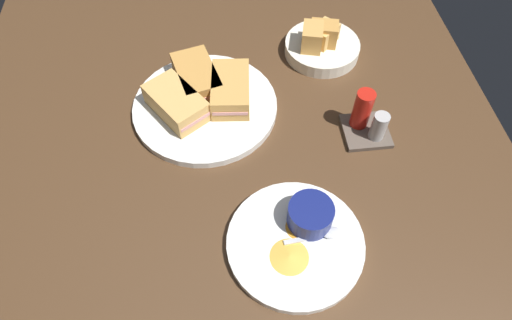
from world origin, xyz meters
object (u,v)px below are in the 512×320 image
object	(u,v)px
sandwich_half_extra	(176,103)
plate_sandwich_main	(205,107)
ramekin_light_gravy	(310,215)
spoon_by_gravy_ramekin	(324,234)
sandwich_half_near	(231,89)
condiment_caddy	(367,120)
ramekin_dark_sauce	(171,102)
spoon_by_dark_ramekin	(196,100)
plate_chips_companion	(295,243)
bread_basket_rear	(321,44)
sandwich_half_far	(197,77)

from	to	relation	value
sandwich_half_extra	plate_sandwich_main	bearing A→B (deg)	102.62
ramekin_light_gravy	spoon_by_gravy_ramekin	xyz separation A→B (cm)	(2.94, 1.99, -1.95)
sandwich_half_near	condiment_caddy	bearing A→B (deg)	67.60
ramekin_dark_sauce	ramekin_light_gravy	xyz separation A→B (cm)	(28.32, 23.24, 0.23)
spoon_by_dark_ramekin	condiment_caddy	world-z (taller)	condiment_caddy
ramekin_light_gravy	plate_chips_companion	bearing A→B (deg)	-39.81
sandwich_half_near	plate_chips_companion	bearing A→B (deg)	13.63
plate_chips_companion	ramekin_light_gravy	distance (cm)	5.48
spoon_by_gravy_ramekin	bread_basket_rear	xyz separation A→B (cm)	(-45.99, 8.67, 0.72)
spoon_by_dark_ramekin	spoon_by_gravy_ramekin	world-z (taller)	same
sandwich_half_extra	spoon_by_dark_ramekin	distance (cm)	4.96
ramekin_dark_sauce	condiment_caddy	bearing A→B (deg)	76.71
spoon_by_gravy_ramekin	sandwich_half_extra	bearing A→B (deg)	-141.68
spoon_by_dark_ramekin	condiment_caddy	bearing A→B (deg)	72.29
ramekin_dark_sauce	spoon_by_dark_ramekin	size ratio (longest dim) A/B	0.65
plate_sandwich_main	spoon_by_dark_ramekin	xyz separation A→B (cm)	(-1.14, -1.69, 1.16)
plate_sandwich_main	sandwich_half_extra	distance (cm)	6.51
ramekin_light_gravy	condiment_caddy	bearing A→B (deg)	142.36
plate_sandwich_main	ramekin_light_gravy	xyz separation A→B (cm)	(28.74, 16.54, 3.11)
sandwich_half_extra	plate_chips_companion	world-z (taller)	sandwich_half_extra
sandwich_half_far	sandwich_half_extra	size ratio (longest dim) A/B	0.97
spoon_by_dark_ramekin	plate_chips_companion	bearing A→B (deg)	24.70
sandwich_half_far	spoon_by_gravy_ramekin	world-z (taller)	sandwich_half_far
sandwich_half_extra	bread_basket_rear	xyz separation A→B (cm)	(-15.55, 32.74, -1.31)
plate_chips_companion	sandwich_half_extra	bearing A→B (deg)	-148.23
ramekin_light_gravy	sandwich_half_near	bearing A→B (deg)	-159.85
plate_sandwich_main	ramekin_dark_sauce	distance (cm)	7.31
sandwich_half_near	ramekin_dark_sauce	distance (cm)	12.36
sandwich_half_near	spoon_by_dark_ramekin	size ratio (longest dim) A/B	1.41
sandwich_half_extra	plate_chips_companion	bearing A→B (deg)	31.77
sandwich_half_extra	ramekin_light_gravy	bearing A→B (deg)	38.75
spoon_by_dark_ramekin	bread_basket_rear	size ratio (longest dim) A/B	0.58
sandwich_half_near	ramekin_dark_sauce	bearing A→B (deg)	-82.26
condiment_caddy	spoon_by_dark_ramekin	bearing A→B (deg)	-107.71
sandwich_half_near	plate_chips_companion	xyz separation A→B (cm)	(33.45, 8.11, -3.20)
bread_basket_rear	ramekin_dark_sauce	bearing A→B (deg)	-66.52
spoon_by_gravy_ramekin	ramekin_dark_sauce	bearing A→B (deg)	-141.09
sandwich_half_far	sandwich_half_extra	xyz separation A→B (cm)	(6.78, -4.30, 0.00)
sandwich_half_far	ramekin_light_gravy	bearing A→B (deg)	27.41
plate_chips_companion	condiment_caddy	world-z (taller)	condiment_caddy
spoon_by_gravy_ramekin	ramekin_light_gravy	bearing A→B (deg)	-145.91
spoon_by_gravy_ramekin	condiment_caddy	size ratio (longest dim) A/B	1.05
spoon_by_dark_ramekin	bread_basket_rear	world-z (taller)	bread_basket_rear
bread_basket_rear	ramekin_light_gravy	bearing A→B (deg)	-13.91
plate_sandwich_main	spoon_by_dark_ramekin	bearing A→B (deg)	-124.02
ramekin_dark_sauce	spoon_by_gravy_ramekin	distance (cm)	40.21
sandwich_half_far	ramekin_dark_sauce	distance (cm)	8.09
sandwich_half_extra	spoon_by_gravy_ramekin	world-z (taller)	sandwich_half_extra
ramekin_dark_sauce	ramekin_light_gravy	distance (cm)	36.63
plate_chips_companion	spoon_by_gravy_ramekin	distance (cm)	5.04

